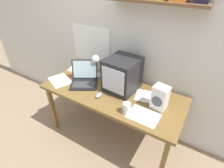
{
  "coord_description": "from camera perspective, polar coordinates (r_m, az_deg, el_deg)",
  "views": [
    {
      "loc": [
        0.82,
        -1.36,
        1.89
      ],
      "look_at": [
        0.0,
        0.0,
        0.82
      ],
      "focal_mm": 28.0,
      "sensor_mm": 36.0,
      "label": 1
    }
  ],
  "objects": [
    {
      "name": "space_heater",
      "position": [
        1.74,
        15.37,
        -4.28
      ],
      "size": [
        0.16,
        0.14,
        0.25
      ],
      "rotation": [
        0.0,
        0.0,
        -0.16
      ],
      "color": "white",
      "rests_on": "corner_desk"
    },
    {
      "name": "back_wall",
      "position": [
        2.02,
        6.25,
        17.01
      ],
      "size": [
        5.6,
        0.24,
        2.6
      ],
      "color": "silver",
      "rests_on": "ground_plane"
    },
    {
      "name": "juice_glass",
      "position": [
        1.67,
        4.82,
        -8.0
      ],
      "size": [
        0.08,
        0.08,
        0.11
      ],
      "color": "white",
      "rests_on": "corner_desk"
    },
    {
      "name": "loose_paper_near_monitor",
      "position": [
        2.45,
        -10.88,
        4.82
      ],
      "size": [
        0.3,
        0.24,
        0.0
      ],
      "rotation": [
        0.0,
        0.0,
        0.31
      ],
      "color": "white",
      "rests_on": "corner_desk"
    },
    {
      "name": "open_notebook",
      "position": [
        1.93,
        11.08,
        -3.94
      ],
      "size": [
        0.26,
        0.25,
        0.0
      ],
      "rotation": [
        0.0,
        0.0,
        0.19
      ],
      "color": "white",
      "rests_on": "corner_desk"
    },
    {
      "name": "corner_desk",
      "position": [
        2.01,
        0.0,
        -3.88
      ],
      "size": [
        1.61,
        0.69,
        0.72
      ],
      "color": "brown",
      "rests_on": "ground_plane"
    },
    {
      "name": "computer_mouse",
      "position": [
        1.89,
        -4.36,
        -3.59
      ],
      "size": [
        0.06,
        0.11,
        0.03
      ],
      "rotation": [
        0.0,
        0.0,
        0.04
      ],
      "color": "gray",
      "rests_on": "corner_desk"
    },
    {
      "name": "ground_plane",
      "position": [
        2.47,
        0.0,
        -16.13
      ],
      "size": [
        12.0,
        12.0,
        0.0
      ],
      "primitive_type": "plane",
      "color": "#977C60"
    },
    {
      "name": "printed_handout",
      "position": [
        1.69,
        10.26,
        -10.18
      ],
      "size": [
        0.29,
        0.22,
        0.0
      ],
      "rotation": [
        0.0,
        0.0,
        -0.03
      ],
      "color": "white",
      "rests_on": "corner_desk"
    },
    {
      "name": "desk_lamp",
      "position": [
        2.13,
        -5.05,
        7.12
      ],
      "size": [
        0.12,
        0.16,
        0.3
      ],
      "rotation": [
        0.0,
        0.0,
        -0.24
      ],
      "color": "silver",
      "rests_on": "corner_desk"
    },
    {
      "name": "crt_monitor",
      "position": [
        1.92,
        3.33,
        3.12
      ],
      "size": [
        0.36,
        0.38,
        0.37
      ],
      "rotation": [
        0.0,
        0.0,
        -0.08
      ],
      "color": "#232326",
      "rests_on": "corner_desk"
    },
    {
      "name": "laptop",
      "position": [
        2.12,
        -9.06,
        2.04
      ],
      "size": [
        0.41,
        0.41,
        0.25
      ],
      "rotation": [
        0.0,
        0.0,
        0.54
      ],
      "color": "black",
      "rests_on": "corner_desk"
    },
    {
      "name": "loose_paper_near_laptop",
      "position": [
        2.25,
        -16.6,
        1.14
      ],
      "size": [
        0.36,
        0.32,
        0.0
      ],
      "rotation": [
        0.0,
        0.0,
        -0.42
      ],
      "color": "white",
      "rests_on": "corner_desk"
    }
  ]
}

